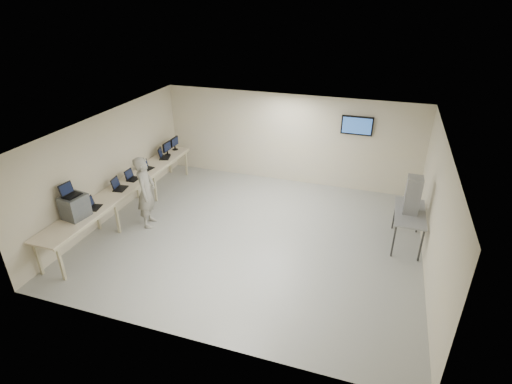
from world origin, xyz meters
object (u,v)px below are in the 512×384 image
(equipment_box, at_px, (75,207))
(soldier, at_px, (146,192))
(workbench, at_px, (126,187))
(side_table, at_px, (410,215))

(equipment_box, relative_size, soldier, 0.28)
(workbench, xyz_separation_m, side_table, (7.19, 0.84, -0.01))
(workbench, distance_m, soldier, 0.87)
(workbench, distance_m, side_table, 7.24)
(workbench, height_order, equipment_box, equipment_box)
(equipment_box, distance_m, soldier, 1.76)
(workbench, distance_m, equipment_box, 1.83)
(side_table, bearing_deg, equipment_box, -160.00)
(equipment_box, bearing_deg, workbench, 96.61)
(equipment_box, bearing_deg, soldier, 68.68)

